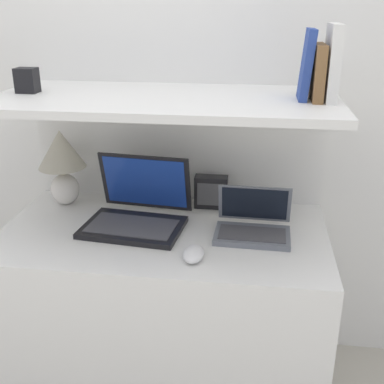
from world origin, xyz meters
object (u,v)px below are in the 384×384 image
at_px(laptop_small, 253,225).
at_px(book_brown, 318,72).
at_px(shelf_gadget, 27,80).
at_px(book_white, 332,63).
at_px(computer_mouse, 194,254).
at_px(router_box, 211,192).
at_px(laptop_large, 137,212).
at_px(book_blue, 307,65).
at_px(table_lamp, 62,159).

distance_m(laptop_small, book_brown, 0.57).
bearing_deg(shelf_gadget, book_white, -0.00).
xyz_separation_m(computer_mouse, router_box, (0.01, 0.44, 0.05)).
bearing_deg(shelf_gadget, book_brown, 0.00).
distance_m(laptop_small, book_white, 0.62).
xyz_separation_m(laptop_large, book_blue, (0.58, 0.03, 0.55)).
relative_size(table_lamp, book_brown, 1.75).
height_order(book_brown, book_blue, book_blue).
bearing_deg(book_white, router_box, 156.75).
relative_size(book_brown, shelf_gadget, 2.06).
distance_m(router_box, book_blue, 0.65).
xyz_separation_m(table_lamp, laptop_small, (0.78, -0.18, -0.16)).
height_order(computer_mouse, shelf_gadget, shelf_gadget).
distance_m(laptop_large, book_white, 0.87).
bearing_deg(book_white, shelf_gadget, 180.00).
bearing_deg(laptop_small, book_brown, 17.31).
height_order(laptop_large, computer_mouse, laptop_large).
height_order(laptop_large, book_white, book_white).
xyz_separation_m(router_box, book_white, (0.40, -0.17, 0.54)).
distance_m(computer_mouse, book_white, 0.77).
bearing_deg(shelf_gadget, computer_mouse, -22.76).
relative_size(laptop_small, book_blue, 1.20).
xyz_separation_m(laptop_small, computer_mouse, (-0.19, -0.21, -0.02)).
xyz_separation_m(laptop_small, book_brown, (0.19, 0.06, 0.54)).
bearing_deg(book_white, laptop_large, -177.18).
relative_size(computer_mouse, book_brown, 0.65).
xyz_separation_m(book_brown, book_blue, (-0.04, 0.00, 0.02)).
xyz_separation_m(table_lamp, router_box, (0.61, 0.05, -0.13)).
height_order(book_brown, shelf_gadget, book_brown).
bearing_deg(book_brown, computer_mouse, -144.42).
distance_m(laptop_small, shelf_gadget, 0.97).
bearing_deg(router_box, computer_mouse, -91.69).
bearing_deg(laptop_large, book_blue, 3.21).
bearing_deg(book_brown, shelf_gadget, 180.00).
height_order(router_box, book_blue, book_blue).
xyz_separation_m(table_lamp, computer_mouse, (0.59, -0.39, -0.18)).
height_order(book_blue, shelf_gadget, book_blue).
height_order(laptop_large, shelf_gadget, shelf_gadget).
bearing_deg(book_white, laptop_small, -165.72).
height_order(computer_mouse, router_box, router_box).
distance_m(laptop_large, computer_mouse, 0.34).
bearing_deg(book_brown, book_blue, 180.00).
distance_m(table_lamp, book_white, 1.10).
bearing_deg(shelf_gadget, book_blue, 0.00).
bearing_deg(book_blue, shelf_gadget, 180.00).
xyz_separation_m(laptop_large, book_brown, (0.62, 0.03, 0.52)).
height_order(laptop_small, book_blue, book_blue).
xyz_separation_m(book_brown, shelf_gadget, (-1.01, 0.00, -0.05)).
distance_m(table_lamp, shelf_gadget, 0.36).
distance_m(computer_mouse, shelf_gadget, 0.86).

